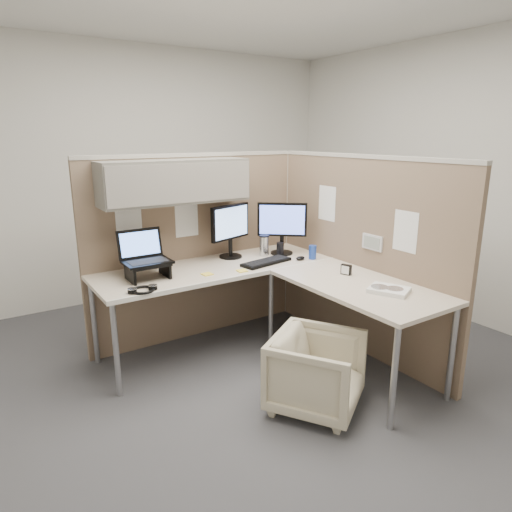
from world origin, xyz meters
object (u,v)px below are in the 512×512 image
office_chair (317,368)px  keyboard (266,262)px  desk (267,279)px  monitor_left (230,227)px

office_chair → keyboard: bearing=41.8°
desk → keyboard: (0.16, 0.25, 0.05)m
monitor_left → keyboard: bearing=-83.4°
desk → monitor_left: (0.01, 0.58, 0.32)m
monitor_left → keyboard: (0.15, -0.34, -0.26)m
monitor_left → keyboard: 0.45m
desk → office_chair: desk is taller
monitor_left → desk: bearing=-108.4°
desk → keyboard: keyboard is taller
office_chair → monitor_left: monitor_left is taller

